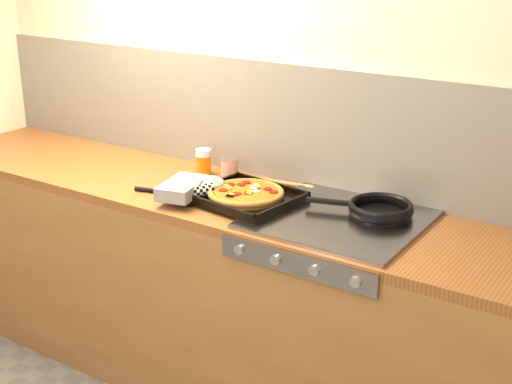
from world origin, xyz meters
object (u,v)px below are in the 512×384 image
Objects in this scene: pizza_on_tray at (229,192)px; tomato_can at (230,170)px; juice_glass at (204,162)px; frying_pan at (379,209)px.

tomato_can reaches higher than pizza_on_tray.
frying_pan is at bearing -3.29° from juice_glass.
juice_glass is at bearing 173.55° from tomato_can.
juice_glass is (-0.85, 0.05, 0.02)m from frying_pan.
juice_glass is at bearing 176.71° from frying_pan.
pizza_on_tray is at bearing -54.91° from tomato_can.
frying_pan is 0.85m from juice_glass.
juice_glass reaches higher than pizza_on_tray.
juice_glass is (-0.15, 0.02, 0.01)m from tomato_can.
pizza_on_tray is 1.25× the size of frying_pan.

